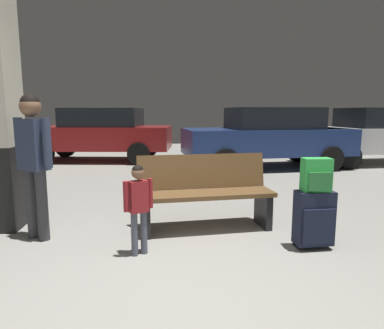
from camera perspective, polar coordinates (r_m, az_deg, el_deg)
name	(u,v)px	position (r m, az deg, el deg)	size (l,w,h in m)	color
ground_plane	(163,191)	(6.45, -4.76, -4.33)	(18.00, 18.00, 0.10)	gray
bench	(205,192)	(4.16, 2.17, -4.66)	(1.64, 0.66, 0.89)	brown
suitcase	(314,218)	(3.79, 19.59, -8.39)	(0.39, 0.24, 0.60)	#191E33
backpack_bright	(316,175)	(3.69, 19.93, -1.69)	(0.29, 0.20, 0.34)	green
child	(138,200)	(3.40, -8.92, -5.85)	(0.28, 0.17, 0.90)	#4C5160
adult	(33,151)	(4.08, -24.82, 2.00)	(0.46, 0.35, 1.59)	#38383D
parked_car_near	(268,136)	(8.88, 12.46, 4.65)	(4.21, 2.03, 1.51)	navy
parked_car_far	(100,133)	(10.28, -15.04, 5.08)	(4.29, 2.24, 1.51)	maroon
parked_car_side	(379,134)	(10.71, 28.55, 4.46)	(4.13, 1.86, 1.51)	silver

